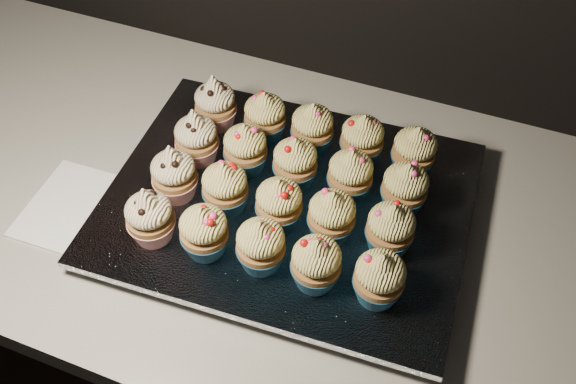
{
  "coord_description": "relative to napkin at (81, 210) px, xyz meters",
  "views": [
    {
      "loc": [
        0.22,
        1.16,
        1.62
      ],
      "look_at": [
        0.01,
        1.69,
        0.95
      ],
      "focal_mm": 40.0,
      "sensor_mm": 36.0,
      "label": 1
    }
  ],
  "objects": [
    {
      "name": "napkin",
      "position": [
        0.0,
        0.0,
        0.0
      ],
      "size": [
        0.16,
        0.16,
        0.0
      ],
      "primitive_type": "cube",
      "rotation": [
        0.0,
        0.0,
        0.03
      ],
      "color": "white",
      "rests_on": "worktop"
    },
    {
      "name": "cupcake_6",
      "position": [
        0.21,
        0.06,
        0.07
      ],
      "size": [
        0.06,
        0.06,
        0.08
      ],
      "color": "navy",
      "rests_on": "foil_lining"
    },
    {
      "name": "cupcake_3",
      "position": [
        0.36,
        -0.01,
        0.07
      ],
      "size": [
        0.06,
        0.06,
        0.08
      ],
      "color": "navy",
      "rests_on": "foil_lining"
    },
    {
      "name": "cupcake_16",
      "position": [
        0.2,
        0.21,
        0.07
      ],
      "size": [
        0.06,
        0.06,
        0.08
      ],
      "color": "navy",
      "rests_on": "foil_lining"
    },
    {
      "name": "cupcake_14",
      "position": [
        0.43,
        0.15,
        0.07
      ],
      "size": [
        0.06,
        0.06,
        0.08
      ],
      "color": "navy",
      "rests_on": "foil_lining"
    },
    {
      "name": "cupcake_13",
      "position": [
        0.35,
        0.14,
        0.07
      ],
      "size": [
        0.06,
        0.06,
        0.08
      ],
      "color": "navy",
      "rests_on": "foil_lining"
    },
    {
      "name": "cupcake_17",
      "position": [
        0.27,
        0.21,
        0.07
      ],
      "size": [
        0.06,
        0.06,
        0.08
      ],
      "color": "navy",
      "rests_on": "foil_lining"
    },
    {
      "name": "foil_lining",
      "position": [
        0.28,
        0.1,
        0.03
      ],
      "size": [
        0.51,
        0.41,
        0.01
      ],
      "primitive_type": "cube",
      "rotation": [
        0.0,
        0.0,
        0.05
      ],
      "color": "silver",
      "rests_on": "baking_tray"
    },
    {
      "name": "cupcake_18",
      "position": [
        0.35,
        0.21,
        0.07
      ],
      "size": [
        0.06,
        0.06,
        0.08
      ],
      "color": "navy",
      "rests_on": "foil_lining"
    },
    {
      "name": "cupcake_9",
      "position": [
        0.43,
        0.07,
        0.07
      ],
      "size": [
        0.06,
        0.06,
        0.08
      ],
      "color": "navy",
      "rests_on": "foil_lining"
    },
    {
      "name": "cupcake_19",
      "position": [
        0.42,
        0.22,
        0.07
      ],
      "size": [
        0.06,
        0.06,
        0.08
      ],
      "color": "navy",
      "rests_on": "foil_lining"
    },
    {
      "name": "cupcake_2",
      "position": [
        0.29,
        -0.01,
        0.07
      ],
      "size": [
        0.06,
        0.06,
        0.08
      ],
      "color": "navy",
      "rests_on": "foil_lining"
    },
    {
      "name": "cupcake_1",
      "position": [
        0.21,
        -0.01,
        0.07
      ],
      "size": [
        0.06,
        0.06,
        0.08
      ],
      "color": "navy",
      "rests_on": "foil_lining"
    },
    {
      "name": "cupcake_4",
      "position": [
        0.44,
        -0.0,
        0.07
      ],
      "size": [
        0.06,
        0.06,
        0.08
      ],
      "color": "navy",
      "rests_on": "foil_lining"
    },
    {
      "name": "cupcake_5",
      "position": [
        0.13,
        0.06,
        0.07
      ],
      "size": [
        0.06,
        0.06,
        0.1
      ],
      "color": "red",
      "rests_on": "foil_lining"
    },
    {
      "name": "cupcake_8",
      "position": [
        0.35,
        0.07,
        0.07
      ],
      "size": [
        0.06,
        0.06,
        0.08
      ],
      "color": "navy",
      "rests_on": "foil_lining"
    },
    {
      "name": "cupcake_0",
      "position": [
        0.14,
        -0.02,
        0.07
      ],
      "size": [
        0.06,
        0.06,
        0.1
      ],
      "color": "red",
      "rests_on": "foil_lining"
    },
    {
      "name": "cupcake_10",
      "position": [
        0.13,
        0.13,
        0.07
      ],
      "size": [
        0.06,
        0.06,
        0.1
      ],
      "color": "red",
      "rests_on": "foil_lining"
    },
    {
      "name": "baking_tray",
      "position": [
        0.28,
        0.1,
        0.01
      ],
      "size": [
        0.47,
        0.37,
        0.02
      ],
      "primitive_type": "cube",
      "rotation": [
        0.0,
        0.0,
        0.05
      ],
      "color": "black",
      "rests_on": "worktop"
    },
    {
      "name": "cabinet",
      "position": [
        0.27,
        0.12,
        -0.47
      ],
      "size": [
        2.4,
        0.6,
        0.86
      ],
      "primitive_type": "cube",
      "color": "black",
      "rests_on": "ground"
    },
    {
      "name": "cupcake_7",
      "position": [
        0.28,
        0.06,
        0.07
      ],
      "size": [
        0.06,
        0.06,
        0.08
      ],
      "color": "navy",
      "rests_on": "foil_lining"
    },
    {
      "name": "worktop",
      "position": [
        0.27,
        0.12,
        -0.02
      ],
      "size": [
        2.44,
        0.64,
        0.04
      ],
      "primitive_type": "cube",
      "color": "beige",
      "rests_on": "cabinet"
    },
    {
      "name": "cupcake_11",
      "position": [
        0.2,
        0.14,
        0.07
      ],
      "size": [
        0.06,
        0.06,
        0.08
      ],
      "color": "navy",
      "rests_on": "foil_lining"
    },
    {
      "name": "cupcake_12",
      "position": [
        0.28,
        0.14,
        0.07
      ],
      "size": [
        0.06,
        0.06,
        0.08
      ],
      "color": "navy",
      "rests_on": "foil_lining"
    },
    {
      "name": "cupcake_15",
      "position": [
        0.12,
        0.2,
        0.07
      ],
      "size": [
        0.06,
        0.06,
        0.1
      ],
      "color": "red",
      "rests_on": "foil_lining"
    }
  ]
}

